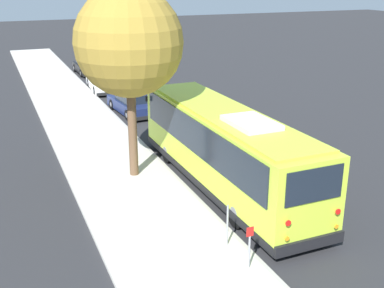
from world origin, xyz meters
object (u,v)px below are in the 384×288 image
Objects in this scene: parked_sedan_black at (87,67)px; street_tree at (128,35)px; shuttle_bus at (224,144)px; sign_post_far at (227,225)px; sign_post_near at (249,247)px; parked_sedan_navy at (132,104)px; parked_sedan_white at (102,82)px.

street_tree is (-23.00, 2.72, 5.19)m from parked_sedan_black.
sign_post_far is at bearing 154.58° from shuttle_bus.
sign_post_near is at bearing 160.06° from shuttle_bus.
sign_post_near reaches higher than parked_sedan_navy.
sign_post_far is (1.34, -0.00, -0.00)m from sign_post_near.
shuttle_bus reaches higher than sign_post_far.
parked_sedan_navy is 17.45m from sign_post_near.
parked_sedan_black reaches higher than parked_sedan_navy.
shuttle_bus is 2.73× the size of parked_sedan_black.
shuttle_bus reaches higher than sign_post_near.
sign_post_near is at bearing 179.53° from parked_sedan_white.
street_tree is at bearing 171.20° from parked_sedan_black.
parked_sedan_black is at bearing -6.74° from street_tree.
parked_sedan_black is (25.32, 0.26, -1.14)m from shuttle_bus.
parked_sedan_navy is at bearing -5.65° from sign_post_near.
street_tree reaches higher than sign_post_near.
shuttle_bus is 8.61× the size of sign_post_far.
parked_sedan_navy is 16.12m from sign_post_far.
shuttle_bus is 5.54m from street_tree.
shuttle_bus reaches higher than parked_sedan_navy.
shuttle_bus reaches higher than parked_sedan_white.
parked_sedan_white is (6.70, 0.31, 0.01)m from parked_sedan_navy.
parked_sedan_white is at bearing -2.25° from parked_sedan_navy.
sign_post_far is (-4.23, 1.96, -0.94)m from shuttle_bus.
sign_post_near is at bearing 180.00° from sign_post_far.
parked_sedan_black is 3.26× the size of sign_post_near.
street_tree is at bearing 51.65° from shuttle_bus.
shuttle_bus is 2.49× the size of parked_sedan_navy.
shuttle_bus is 18.55m from parked_sedan_white.
sign_post_far is at bearing 179.33° from parked_sedan_white.
sign_post_far is at bearing 168.95° from parked_sedan_navy.
parked_sedan_white is (18.50, 0.56, -1.14)m from shuttle_bus.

